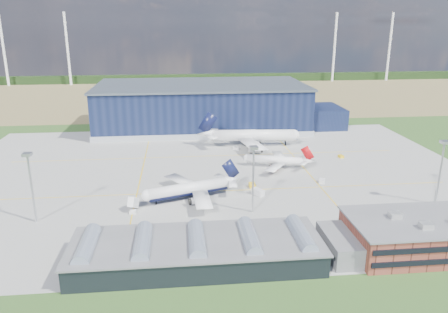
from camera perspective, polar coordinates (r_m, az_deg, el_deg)
ground at (r=174.30m, az=-1.16°, el=-3.34°), size 600.00×600.00×0.00m
apron at (r=183.65m, az=-1.43°, el=-2.23°), size 220.00×160.00×0.08m
farmland at (r=387.70m, az=-3.98°, el=8.13°), size 600.00×220.00×0.01m
treeline at (r=466.31m, az=-4.38°, el=10.17°), size 600.00×8.00×8.00m
hangar at (r=262.65m, az=-2.35°, el=6.35°), size 145.00×62.00×26.10m
ops_building at (r=135.76m, az=25.40°, el=-9.15°), size 46.00×23.00×10.90m
glass_concourse at (r=117.89m, az=-1.81°, el=-12.02°), size 78.00×23.00×8.60m
light_mast_west at (r=147.76m, az=-24.00°, el=-2.38°), size 2.60×2.60×23.00m
light_mast_center at (r=142.27m, az=3.86°, el=-1.59°), size 2.60×2.60×23.00m
light_mast_east at (r=165.95m, az=26.57°, el=-0.67°), size 2.60×2.60×23.00m
airliner_navy at (r=156.23m, az=-4.71°, el=-3.43°), size 48.57×48.06×12.53m
airliner_red at (r=191.42m, az=6.69°, el=0.08°), size 39.63×39.20×10.25m
airliner_widebody at (r=222.54m, az=3.87°, el=3.53°), size 56.98×55.93×17.24m
gse_tug_a at (r=168.89m, az=3.71°, el=-3.78°), size 2.29×3.74×1.56m
gse_cart_a at (r=177.54m, az=12.69°, el=-3.13°), size 3.36×3.94×1.44m
gse_van_b at (r=161.61m, az=4.47°, el=-4.65°), size 4.69×5.44×2.30m
gse_tug_c at (r=211.82m, az=15.03°, el=0.01°), size 2.25×3.18×1.29m
gse_cart_b at (r=217.28m, az=1.63°, el=1.06°), size 3.89×3.50×1.41m
airstair at (r=151.53m, az=-11.74°, el=-6.28°), size 3.45×5.77×3.45m
car_a at (r=136.44m, az=12.93°, el=-9.66°), size 3.40×1.52×1.14m
car_b at (r=129.75m, az=-6.78°, el=-10.81°), size 3.41×2.12×1.06m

